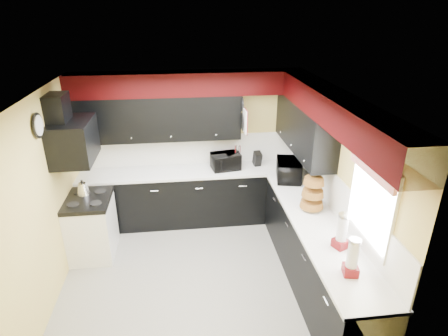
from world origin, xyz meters
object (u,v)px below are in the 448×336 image
at_px(toaster_oven, 226,161).
at_px(kettle, 83,188).
at_px(microwave, 289,170).
at_px(knife_block, 257,159).
at_px(utensil_crock, 238,163).

bearing_deg(toaster_oven, kettle, -173.52).
bearing_deg(microwave, kettle, 103.42).
bearing_deg(knife_block, microwave, -64.22).
xyz_separation_m(toaster_oven, kettle, (-2.14, -0.60, -0.07)).
bearing_deg(toaster_oven, knife_block, -2.08).
distance_m(toaster_oven, utensil_crock, 0.21).
bearing_deg(kettle, knife_block, 13.86).
height_order(knife_block, kettle, knife_block).
relative_size(utensil_crock, knife_block, 0.66).
bearing_deg(kettle, utensil_crock, 14.82).
bearing_deg(kettle, microwave, 1.66).
height_order(toaster_oven, kettle, toaster_oven).
bearing_deg(knife_block, toaster_oven, 179.20).
distance_m(utensil_crock, kettle, 2.42).
distance_m(toaster_oven, knife_block, 0.54).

